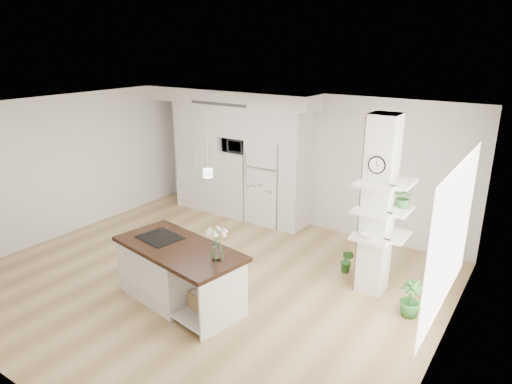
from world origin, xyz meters
TOP-DOWN VIEW (x-y plane):
  - floor at (0.00, 0.00)m, footprint 7.00×6.00m
  - room at (0.00, 0.00)m, footprint 7.04×6.04m
  - cabinet_wall at (-1.45, 2.67)m, footprint 4.00×0.71m
  - refrigerator at (-0.53, 2.68)m, footprint 0.78×0.69m
  - column at (2.38, 1.13)m, footprint 0.69×0.90m
  - window at (3.48, 0.30)m, footprint 0.00×2.40m
  - pendant_light at (1.70, 0.15)m, footprint 0.12×0.12m
  - kitchen_island at (-0.08, -0.68)m, footprint 2.11×1.25m
  - bookshelf at (-2.52, 2.50)m, footprint 0.58×0.41m
  - floor_plant_a at (1.78, 1.47)m, footprint 0.26×0.22m
  - floor_plant_b at (3.00, 0.79)m, footprint 0.30×0.30m
  - microwave at (-1.27, 2.62)m, footprint 0.54×0.37m
  - shelf_plant at (2.63, 1.30)m, footprint 0.27×0.23m
  - decor_bowl at (2.30, 0.90)m, footprint 0.22×0.22m

SIDE VIEW (x-z plane):
  - floor at x=0.00m, z-range -0.01..0.01m
  - floor_plant_a at x=1.78m, z-range 0.00..0.42m
  - floor_plant_b at x=3.00m, z-range 0.00..0.53m
  - bookshelf at x=-2.52m, z-range -0.04..0.59m
  - kitchen_island at x=-0.08m, z-range -0.26..1.20m
  - refrigerator at x=-0.53m, z-range 0.00..1.75m
  - decor_bowl at x=2.30m, z-range 0.98..1.03m
  - column at x=2.38m, z-range 0.00..2.70m
  - window at x=3.48m, z-range 0.30..2.70m
  - cabinet_wall at x=-1.45m, z-range 0.16..2.86m
  - shelf_plant at x=2.63m, z-range 1.38..1.67m
  - microwave at x=-1.27m, z-range 1.42..1.72m
  - room at x=0.00m, z-range 0.50..3.22m
  - pendant_light at x=1.70m, z-range 2.07..2.17m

